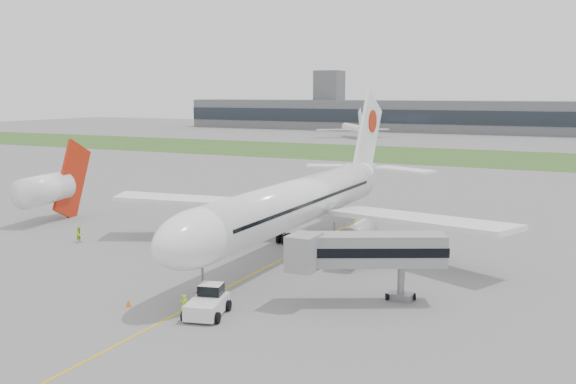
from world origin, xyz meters
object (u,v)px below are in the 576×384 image
at_px(jet_bridge, 362,251).
at_px(neighbor_aircraft, 48,188).
at_px(ground_crew_near, 184,305).
at_px(airliner, 301,200).
at_px(pushback_tug, 208,302).

xyz_separation_m(jet_bridge, neighbor_aircraft, (-49.95, 13.75, 0.18)).
xyz_separation_m(jet_bridge, ground_crew_near, (-11.43, -9.42, -3.56)).
distance_m(jet_bridge, neighbor_aircraft, 51.81).
bearing_deg(airliner, ground_crew_near, -87.85).
relative_size(airliner, ground_crew_near, 29.48).
distance_m(pushback_tug, ground_crew_near, 1.88).
bearing_deg(neighbor_aircraft, jet_bridge, -25.67).
xyz_separation_m(airliner, jet_bridge, (12.33, -14.44, -1.19)).
bearing_deg(pushback_tug, ground_crew_near, -153.79).
xyz_separation_m(airliner, pushback_tug, (2.32, -22.63, -4.62)).
height_order(pushback_tug, ground_crew_near, pushback_tug).
bearing_deg(neighbor_aircraft, airliner, -9.24).
relative_size(airliner, pushback_tug, 10.99).
bearing_deg(jet_bridge, ground_crew_near, -167.09).
distance_m(pushback_tug, neighbor_aircraft, 45.72).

